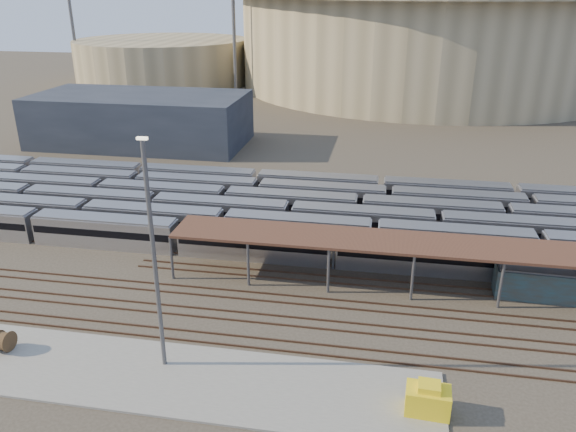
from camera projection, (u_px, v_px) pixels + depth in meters
The scene contains 15 objects.
ground at pixel (241, 291), 59.48m from camera, with size 420.00×420.00×0.00m, color #383026.
apron at pixel (137, 373), 46.59m from camera, with size 50.00×9.00×0.20m, color gray.
subway_trains at pixel (263, 210), 75.92m from camera, with size 128.57×23.90×3.60m.
inspection_shed at pixel (456, 248), 57.65m from camera, with size 60.30×6.00×5.30m.
empty_tracks at pixel (228, 315), 54.89m from camera, with size 170.00×9.62×0.18m.
stadium at pixel (428, 32), 176.66m from camera, with size 124.00×124.00×32.50m.
secondary_arena at pixel (163, 61), 184.99m from camera, with size 56.00×56.00×14.00m, color tan.
service_building at pixel (141, 119), 113.37m from camera, with size 42.00×20.00×10.00m, color #1E232D.
floodlight_0 at pixel (234, 22), 156.71m from camera, with size 4.00×1.00×38.40m.
floodlight_1 at pixel (71, 18), 174.77m from camera, with size 4.00×1.00×38.40m.
floodlight_3 at pixel (325, 14), 198.98m from camera, with size 4.00×1.00×38.40m.
teal_boxcar at pixel (564, 286), 57.14m from camera, with size 13.57×2.62×3.17m, color #204750.
cable_reel_east at pixel (4, 341), 49.09m from camera, with size 1.86×1.86×1.03m, color brown.
yard_light_pole at pixel (154, 259), 43.90m from camera, with size 0.81×0.36×19.69m.
yellow_equipment at pixel (428, 400), 41.91m from camera, with size 3.29×2.05×2.05m, color yellow.
Camera 1 is at (14.11, -50.32, 29.90)m, focal length 35.00 mm.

